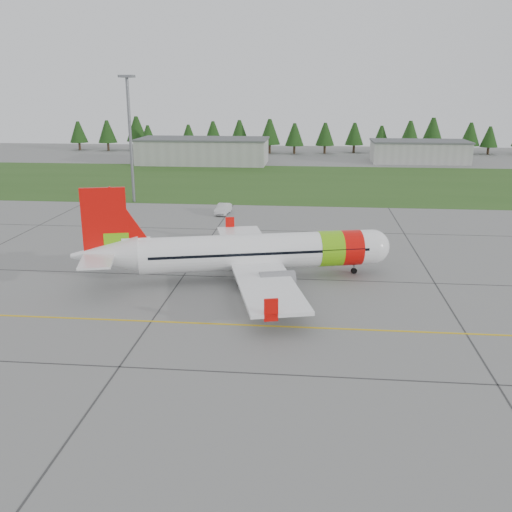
# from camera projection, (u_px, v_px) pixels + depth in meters

# --- Properties ---
(ground) EXTENTS (320.00, 320.00, 0.00)m
(ground) POSITION_uv_depth(u_px,v_px,m) (341.00, 378.00, 37.48)
(ground) COLOR gray
(ground) RESTS_ON ground
(aircraft) EXTENTS (30.96, 29.12, 9.54)m
(aircraft) POSITION_uv_depth(u_px,v_px,m) (251.00, 252.00, 56.33)
(aircraft) COLOR white
(aircraft) RESTS_ON ground
(service_van) EXTENTS (1.80, 1.72, 4.74)m
(service_van) POSITION_uv_depth(u_px,v_px,m) (223.00, 199.00, 85.99)
(service_van) COLOR silver
(service_van) RESTS_ON ground
(grass_strip) EXTENTS (320.00, 50.00, 0.03)m
(grass_strip) POSITION_uv_depth(u_px,v_px,m) (323.00, 182.00, 115.78)
(grass_strip) COLOR #30561E
(grass_strip) RESTS_ON ground
(taxi_guideline) EXTENTS (120.00, 0.25, 0.02)m
(taxi_guideline) POSITION_uv_depth(u_px,v_px,m) (336.00, 329.00, 45.12)
(taxi_guideline) COLOR gold
(taxi_guideline) RESTS_ON ground
(hangar_west) EXTENTS (32.00, 14.00, 6.00)m
(hangar_west) POSITION_uv_depth(u_px,v_px,m) (203.00, 152.00, 144.53)
(hangar_west) COLOR #A8A8A3
(hangar_west) RESTS_ON ground
(hangar_east) EXTENTS (24.00, 12.00, 5.20)m
(hangar_east) POSITION_uv_depth(u_px,v_px,m) (419.00, 152.00, 147.05)
(hangar_east) COLOR #A8A8A3
(hangar_east) RESTS_ON ground
(floodlight_mast) EXTENTS (0.50, 0.50, 20.00)m
(floodlight_mast) POSITION_uv_depth(u_px,v_px,m) (131.00, 142.00, 93.09)
(floodlight_mast) COLOR slate
(floodlight_mast) RESTS_ON ground
(treeline) EXTENTS (160.00, 8.00, 10.00)m
(treeline) POSITION_uv_depth(u_px,v_px,m) (321.00, 136.00, 167.85)
(treeline) COLOR #1C3F14
(treeline) RESTS_ON ground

